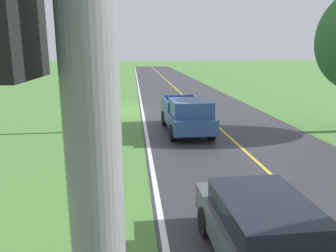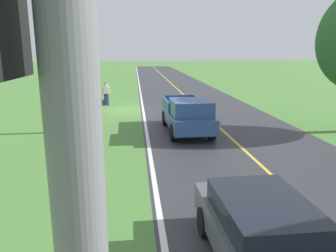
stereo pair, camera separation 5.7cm
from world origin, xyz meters
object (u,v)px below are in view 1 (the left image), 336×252
Objects in this scene: utility_pole_roadside at (88,60)px; pickup_truck_passing at (187,114)px; sedan_ahead_same_lane at (267,235)px; suitcase_carried at (100,103)px; hitchhiker_walking at (105,92)px.

pickup_truck_passing is at bearing 171.42° from utility_pole_roadside.
utility_pole_roadside is (4.64, -11.49, 2.90)m from sedan_ahead_same_lane.
sedan_ahead_same_lane is at bearing 111.99° from utility_pole_roadside.
suitcase_carried is 9.00m from utility_pole_roadside.
hitchhiker_walking is 0.88m from suitcase_carried.
pickup_truck_passing reaches higher than hitchhiker_walking.
utility_pole_roadside is at bearing -8.58° from pickup_truck_passing.
suitcase_carried is 20.42m from sedan_ahead_same_lane.
hitchhiker_walking is 10.27m from pickup_truck_passing.
utility_pole_roadside is at bearing 7.80° from suitcase_carried.
pickup_truck_passing is (-4.79, 9.09, -0.01)m from hitchhiker_walking.
hitchhiker_walking is 0.32× the size of pickup_truck_passing.
hitchhiker_walking is 3.80× the size of suitcase_carried.
hitchhiker_walking is at bearing -62.22° from pickup_truck_passing.
sedan_ahead_same_lane is at bearing 88.72° from pickup_truck_passing.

